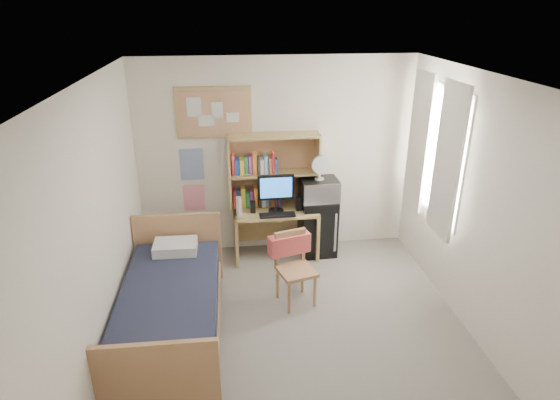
{
  "coord_description": "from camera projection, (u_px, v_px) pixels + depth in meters",
  "views": [
    {
      "loc": [
        -0.63,
        -3.75,
        3.19
      ],
      "look_at": [
        -0.05,
        1.2,
        1.07
      ],
      "focal_mm": 30.0,
      "sensor_mm": 36.0,
      "label": 1
    }
  ],
  "objects": [
    {
      "name": "desk",
      "position": [
        276.0,
        233.0,
        6.25
      ],
      "size": [
        1.11,
        0.57,
        0.68
      ],
      "primitive_type": "cube",
      "rotation": [
        0.0,
        0.0,
        0.02
      ],
      "color": "tan",
      "rests_on": "floor"
    },
    {
      "name": "curtain_right",
      "position": [
        419.0,
        142.0,
        5.76
      ],
      "size": [
        0.04,
        0.55,
        1.7
      ],
      "primitive_type": "cube",
      "color": "white",
      "rests_on": "wall_right"
    },
    {
      "name": "wall_right",
      "position": [
        488.0,
        218.0,
        4.43
      ],
      "size": [
        0.04,
        4.2,
        2.6
      ],
      "primitive_type": "cube",
      "color": "white",
      "rests_on": "floor"
    },
    {
      "name": "wall_back",
      "position": [
        276.0,
        157.0,
        6.15
      ],
      "size": [
        3.6,
        0.04,
        2.6
      ],
      "primitive_type": "cube",
      "color": "white",
      "rests_on": "floor"
    },
    {
      "name": "water_bottle",
      "position": [
        239.0,
        206.0,
        5.92
      ],
      "size": [
        0.07,
        0.07,
        0.24
      ],
      "primitive_type": "cylinder",
      "rotation": [
        0.0,
        0.0,
        0.02
      ],
      "color": "silver",
      "rests_on": "desk"
    },
    {
      "name": "curtain_left",
      "position": [
        447.0,
        162.0,
        5.03
      ],
      "size": [
        0.04,
        0.55,
        1.7
      ],
      "primitive_type": "cube",
      "color": "white",
      "rests_on": "wall_right"
    },
    {
      "name": "wall_left",
      "position": [
        96.0,
        239.0,
        4.04
      ],
      "size": [
        0.04,
        4.2,
        2.6
      ],
      "primitive_type": "cube",
      "color": "white",
      "rests_on": "floor"
    },
    {
      "name": "speaker_right",
      "position": [
        299.0,
        204.0,
        6.06
      ],
      "size": [
        0.08,
        0.08,
        0.18
      ],
      "primitive_type": "cube",
      "rotation": [
        0.0,
        0.0,
        0.02
      ],
      "color": "black",
      "rests_on": "desk"
    },
    {
      "name": "microwave",
      "position": [
        319.0,
        189.0,
        6.1
      ],
      "size": [
        0.5,
        0.38,
        0.28
      ],
      "primitive_type": "cube",
      "rotation": [
        0.0,
        0.0,
        0.04
      ],
      "color": "silver",
      "rests_on": "mini_fridge"
    },
    {
      "name": "mini_fridge",
      "position": [
        317.0,
        226.0,
        6.33
      ],
      "size": [
        0.49,
        0.49,
        0.79
      ],
      "primitive_type": "cube",
      "rotation": [
        0.0,
        0.0,
        0.04
      ],
      "color": "black",
      "rests_on": "floor"
    },
    {
      "name": "bed",
      "position": [
        171.0,
        310.0,
        4.8
      ],
      "size": [
        1.01,
        1.99,
        0.54
      ],
      "primitive_type": "cube",
      "rotation": [
        0.0,
        0.0,
        -0.01
      ],
      "color": "#1B1E31",
      "rests_on": "floor"
    },
    {
      "name": "poster_wave",
      "position": [
        192.0,
        164.0,
        6.05
      ],
      "size": [
        0.3,
        0.01,
        0.42
      ],
      "primitive_type": "cube",
      "color": "#274B9D",
      "rests_on": "wall_back"
    },
    {
      "name": "floor",
      "position": [
        299.0,
        344.0,
        4.75
      ],
      "size": [
        3.6,
        4.2,
        0.02
      ],
      "primitive_type": "cube",
      "color": "gray",
      "rests_on": "ground"
    },
    {
      "name": "desk_chair",
      "position": [
        296.0,
        270.0,
        5.22
      ],
      "size": [
        0.53,
        0.53,
        0.85
      ],
      "primitive_type": "cube",
      "rotation": [
        0.0,
        0.0,
        0.29
      ],
      "color": "tan",
      "rests_on": "floor"
    },
    {
      "name": "monitor",
      "position": [
        276.0,
        194.0,
        5.97
      ],
      "size": [
        0.47,
        0.05,
        0.5
      ],
      "primitive_type": "cube",
      "rotation": [
        0.0,
        0.0,
        0.02
      ],
      "color": "black",
      "rests_on": "desk"
    },
    {
      "name": "ceiling",
      "position": [
        304.0,
        82.0,
        3.73
      ],
      "size": [
        3.6,
        4.2,
        0.02
      ],
      "primitive_type": "cube",
      "color": "white",
      "rests_on": "wall_back"
    },
    {
      "name": "hoodie",
      "position": [
        289.0,
        244.0,
        5.3
      ],
      "size": [
        0.5,
        0.28,
        0.23
      ],
      "primitive_type": "cube",
      "rotation": [
        0.0,
        0.0,
        0.29
      ],
      "color": "#D35150",
      "rests_on": "desk_chair"
    },
    {
      "name": "hutch",
      "position": [
        274.0,
        171.0,
        6.06
      ],
      "size": [
        1.19,
        0.33,
        0.97
      ],
      "primitive_type": "cube",
      "rotation": [
        0.0,
        0.0,
        0.02
      ],
      "color": "tan",
      "rests_on": "desk"
    },
    {
      "name": "poster_japan",
      "position": [
        194.0,
        198.0,
        6.23
      ],
      "size": [
        0.28,
        0.01,
        0.36
      ],
      "primitive_type": "cube",
      "color": "#E3284F",
      "rests_on": "wall_back"
    },
    {
      "name": "speaker_left",
      "position": [
        253.0,
        207.0,
        5.99
      ],
      "size": [
        0.07,
        0.07,
        0.16
      ],
      "primitive_type": "cube",
      "rotation": [
        0.0,
        0.0,
        0.02
      ],
      "color": "black",
      "rests_on": "desk"
    },
    {
      "name": "keyboard",
      "position": [
        277.0,
        215.0,
        5.93
      ],
      "size": [
        0.46,
        0.15,
        0.02
      ],
      "primitive_type": "cube",
      "rotation": [
        0.0,
        0.0,
        0.02
      ],
      "color": "black",
      "rests_on": "desk"
    },
    {
      "name": "window_unit",
      "position": [
        435.0,
        151.0,
        5.4
      ],
      "size": [
        0.1,
        1.4,
        1.7
      ],
      "primitive_type": "cube",
      "color": "white",
      "rests_on": "wall_right"
    },
    {
      "name": "desk_fan",
      "position": [
        320.0,
        168.0,
        5.99
      ],
      "size": [
        0.25,
        0.25,
        0.3
      ],
      "primitive_type": "cylinder",
      "rotation": [
        0.0,
        0.0,
        0.04
      ],
      "color": "silver",
      "rests_on": "microwave"
    },
    {
      "name": "pillow",
      "position": [
        175.0,
        247.0,
        5.35
      ],
      "size": [
        0.49,
        0.34,
        0.12
      ],
      "primitive_type": "cube",
      "rotation": [
        0.0,
        0.0,
        -0.01
      ],
      "color": "silver",
      "rests_on": "bed"
    },
    {
      "name": "bulletin_board",
      "position": [
        214.0,
        112.0,
        5.81
      ],
      "size": [
        0.94,
        0.03,
        0.64
      ],
      "primitive_type": "cube",
      "color": "tan",
      "rests_on": "wall_back"
    }
  ]
}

